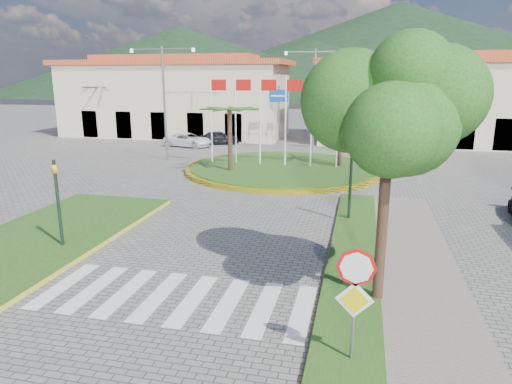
% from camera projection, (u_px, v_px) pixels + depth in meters
% --- Properties ---
extents(sidewalk_right, '(4.00, 28.00, 0.15)m').
position_uv_depth(sidewalk_right, '(405.00, 370.00, 9.35)').
color(sidewalk_right, gray).
rests_on(sidewalk_right, ground).
extents(verge_right, '(1.60, 28.00, 0.18)m').
position_uv_depth(verge_right, '(346.00, 361.00, 9.61)').
color(verge_right, '#234914').
rests_on(verge_right, ground).
extents(median_left, '(5.00, 14.00, 0.18)m').
position_uv_depth(median_left, '(21.00, 249.00, 15.89)').
color(median_left, '#234914').
rests_on(median_left, ground).
extents(crosswalk, '(8.00, 3.00, 0.01)m').
position_uv_depth(crosswalk, '(172.00, 297.00, 12.58)').
color(crosswalk, silver).
rests_on(crosswalk, ground).
extents(roundabout_island, '(12.70, 12.70, 6.00)m').
position_uv_depth(roundabout_island, '(284.00, 168.00, 29.53)').
color(roundabout_island, yellow).
rests_on(roundabout_island, ground).
extents(stop_sign, '(0.80, 0.11, 2.65)m').
position_uv_depth(stop_sign, '(355.00, 289.00, 9.14)').
color(stop_sign, slate).
rests_on(stop_sign, ground).
extents(deciduous_tree, '(3.60, 3.60, 6.80)m').
position_uv_depth(deciduous_tree, '(391.00, 108.00, 11.05)').
color(deciduous_tree, black).
rests_on(deciduous_tree, ground).
extents(traffic_light_left, '(0.15, 0.18, 3.20)m').
position_uv_depth(traffic_light_left, '(58.00, 196.00, 15.62)').
color(traffic_light_left, black).
rests_on(traffic_light_left, ground).
extents(traffic_light_right, '(0.15, 0.18, 3.20)m').
position_uv_depth(traffic_light_right, '(351.00, 177.00, 18.67)').
color(traffic_light_right, black).
rests_on(traffic_light_right, ground).
extents(traffic_light_far, '(0.18, 0.15, 3.20)m').
position_uv_depth(traffic_light_far, '(409.00, 137.00, 31.11)').
color(traffic_light_far, black).
rests_on(traffic_light_far, ground).
extents(direction_sign_west, '(1.60, 0.14, 5.20)m').
position_uv_depth(direction_sign_west, '(279.00, 107.00, 37.62)').
color(direction_sign_west, slate).
rests_on(direction_sign_west, ground).
extents(direction_sign_east, '(1.60, 0.14, 5.20)m').
position_uv_depth(direction_sign_east, '(340.00, 108.00, 36.52)').
color(direction_sign_east, slate).
rests_on(direction_sign_east, ground).
extents(street_lamp_centre, '(4.80, 0.16, 8.00)m').
position_uv_depth(street_lamp_centre, '(314.00, 95.00, 35.81)').
color(street_lamp_centre, slate).
rests_on(street_lamp_centre, ground).
extents(street_lamp_west, '(4.80, 0.16, 8.00)m').
position_uv_depth(street_lamp_west, '(164.00, 97.00, 32.35)').
color(street_lamp_west, slate).
rests_on(street_lamp_west, ground).
extents(building_left, '(23.32, 9.54, 8.05)m').
position_uv_depth(building_left, '(176.00, 97.00, 46.81)').
color(building_left, beige).
rests_on(building_left, ground).
extents(building_right, '(19.08, 9.54, 8.05)m').
position_uv_depth(building_right, '(422.00, 100.00, 41.52)').
color(building_right, beige).
rests_on(building_right, ground).
extents(hill_far_west, '(140.00, 140.00, 22.00)m').
position_uv_depth(hill_far_west, '(181.00, 61.00, 150.42)').
color(hill_far_west, black).
rests_on(hill_far_west, ground).
extents(hill_far_mid, '(180.00, 180.00, 30.00)m').
position_uv_depth(hill_far_mid, '(398.00, 49.00, 152.86)').
color(hill_far_mid, black).
rests_on(hill_far_mid, ground).
extents(hill_near_back, '(110.00, 110.00, 16.00)m').
position_uv_depth(hill_near_back, '(313.00, 69.00, 131.78)').
color(hill_near_back, black).
rests_on(hill_near_back, ground).
extents(white_van, '(4.51, 2.70, 1.17)m').
position_uv_depth(white_van, '(188.00, 140.00, 39.59)').
color(white_van, white).
rests_on(white_van, ground).
extents(car_dark_a, '(3.87, 2.80, 1.22)m').
position_uv_depth(car_dark_a, '(219.00, 137.00, 41.07)').
color(car_dark_a, black).
rests_on(car_dark_a, ground).
extents(car_dark_b, '(3.59, 1.68, 1.14)m').
position_uv_depth(car_dark_b, '(406.00, 137.00, 41.39)').
color(car_dark_b, black).
rests_on(car_dark_b, ground).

